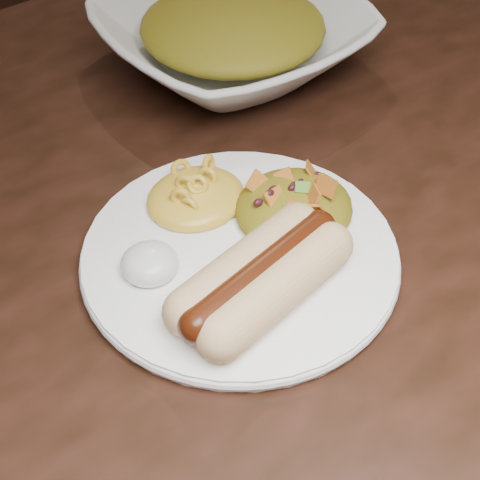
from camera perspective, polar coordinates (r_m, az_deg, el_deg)
table at (r=0.64m, az=-11.13°, el=-9.43°), size 1.60×0.90×0.75m
plate at (r=0.58m, az=-0.00°, el=-1.16°), size 0.27×0.27×0.01m
hotdog at (r=0.53m, az=1.70°, el=-2.82°), size 0.13×0.08×0.04m
mac_and_cheese at (r=0.60m, az=-3.48°, el=4.13°), size 0.09×0.08×0.03m
sour_cream at (r=0.55m, az=-7.07°, el=-1.44°), size 0.05×0.05×0.03m
taco_salad at (r=0.59m, az=4.25°, el=3.19°), size 0.10×0.09×0.04m
serving_bowl at (r=0.79m, az=-0.56°, el=15.35°), size 0.27×0.27×0.06m
bowl_filling at (r=0.78m, az=-0.56°, el=16.47°), size 0.21×0.21×0.05m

